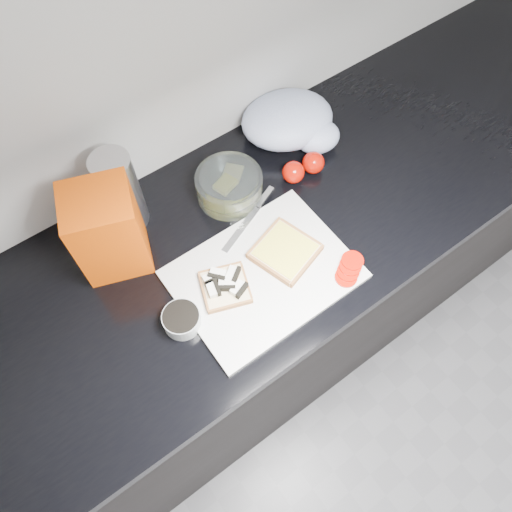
{
  "coord_description": "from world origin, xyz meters",
  "views": [
    {
      "loc": [
        -0.34,
        0.67,
        1.93
      ],
      "look_at": [
        -0.02,
        1.11,
        0.95
      ],
      "focal_mm": 35.0,
      "sensor_mm": 36.0,
      "label": 1
    }
  ],
  "objects_px": {
    "cutting_board": "(264,274)",
    "steel_canister": "(121,192)",
    "bread_bag": "(108,230)",
    "glass_bowl": "(229,186)"
  },
  "relations": [
    {
      "from": "bread_bag",
      "to": "glass_bowl",
      "type": "bearing_deg",
      "value": 18.83
    },
    {
      "from": "cutting_board",
      "to": "steel_canister",
      "type": "distance_m",
      "value": 0.38
    },
    {
      "from": "cutting_board",
      "to": "bread_bag",
      "type": "xyz_separation_m",
      "value": [
        -0.24,
        0.24,
        0.11
      ]
    },
    {
      "from": "steel_canister",
      "to": "glass_bowl",
      "type": "bearing_deg",
      "value": -18.98
    },
    {
      "from": "bread_bag",
      "to": "steel_canister",
      "type": "bearing_deg",
      "value": 66.81
    },
    {
      "from": "cutting_board",
      "to": "steel_canister",
      "type": "xyz_separation_m",
      "value": [
        -0.17,
        0.32,
        0.1
      ]
    },
    {
      "from": "bread_bag",
      "to": "cutting_board",
      "type": "bearing_deg",
      "value": -25.12
    },
    {
      "from": "cutting_board",
      "to": "steel_canister",
      "type": "bearing_deg",
      "value": 118.2
    },
    {
      "from": "glass_bowl",
      "to": "bread_bag",
      "type": "height_order",
      "value": "bread_bag"
    },
    {
      "from": "glass_bowl",
      "to": "bread_bag",
      "type": "bearing_deg",
      "value": 179.24
    }
  ]
}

